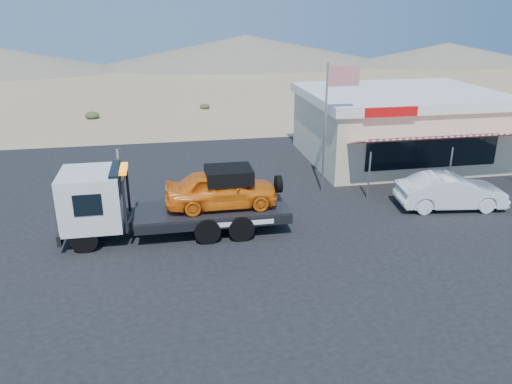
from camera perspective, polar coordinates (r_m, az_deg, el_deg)
The scene contains 7 objects.
ground at distance 18.96m, azimuth -1.98°, elevation -5.61°, with size 120.00×120.00×0.00m, color #A2855C.
asphalt_lot at distance 21.98m, azimuth 1.99°, elevation -1.75°, with size 32.00×24.00×0.02m, color black.
tow_truck at distance 19.20m, azimuth -9.74°, elevation -0.63°, with size 8.42×2.50×2.81m.
white_sedan at distance 23.22m, azimuth 21.37°, elevation 0.05°, with size 1.60×4.60×1.51m, color silver.
jerky_store at distance 29.58m, azimuth 15.87°, elevation 7.39°, with size 10.40×9.97×3.90m.
flagpole at distance 23.04m, azimuth 8.52°, elevation 8.87°, with size 1.55×0.10×6.00m.
distant_hills at distance 72.62m, azimuth -16.87°, elevation 14.69°, with size 126.00×48.00×4.20m.
Camera 1 is at (-2.48, -16.82, 8.39)m, focal length 35.00 mm.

